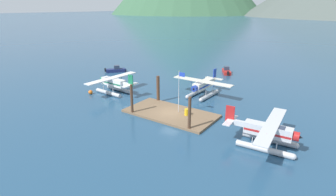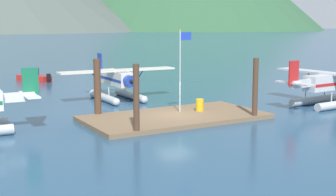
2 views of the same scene
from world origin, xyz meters
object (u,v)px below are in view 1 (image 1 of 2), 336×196
at_px(mooring_buoy, 91,92).
at_px(boat_navy_open_west, 116,70).
at_px(flagpole, 180,87).
at_px(seaplane_silver_stbd_aft, 268,133).
at_px(seaplane_cream_bow_centre, 203,87).
at_px(fuel_drum, 187,112).
at_px(seaplane_white_port_fwd, 113,84).
at_px(boat_red_open_north, 226,71).

relative_size(mooring_buoy, boat_navy_open_west, 0.17).
distance_m(flagpole, seaplane_silver_stbd_aft, 12.89).
xyz_separation_m(mooring_buoy, boat_navy_open_west, (-8.08, 14.04, 0.13)).
bearing_deg(seaplane_cream_bow_centre, fuel_drum, -75.09).
xyz_separation_m(fuel_drum, mooring_buoy, (-18.52, -0.85, -0.39)).
height_order(fuel_drum, seaplane_white_port_fwd, seaplane_white_port_fwd).
height_order(fuel_drum, boat_navy_open_west, boat_navy_open_west).
distance_m(mooring_buoy, seaplane_white_port_fwd, 4.10).
distance_m(fuel_drum, seaplane_cream_bow_centre, 9.57).
bearing_deg(boat_navy_open_west, boat_red_open_north, 32.10).
bearing_deg(fuel_drum, seaplane_silver_stbd_aft, -10.21).
relative_size(flagpole, boat_red_open_north, 1.34).
distance_m(seaplane_white_port_fwd, boat_red_open_north, 26.55).
distance_m(flagpole, fuel_drum, 3.50).
distance_m(flagpole, mooring_buoy, 17.56).
bearing_deg(seaplane_cream_bow_centre, mooring_buoy, -147.93).
xyz_separation_m(seaplane_white_port_fwd, seaplane_cream_bow_centre, (13.33, 7.27, 0.00)).
bearing_deg(mooring_buoy, flagpole, 3.89).
xyz_separation_m(seaplane_silver_stbd_aft, boat_navy_open_west, (-37.68, 15.18, -1.09)).
height_order(flagpole, mooring_buoy, flagpole).
distance_m(seaplane_white_port_fwd, seaplane_silver_stbd_aft, 27.16).
relative_size(seaplane_cream_bow_centre, boat_navy_open_west, 2.51).
distance_m(fuel_drum, seaplane_white_port_fwd, 15.93).
bearing_deg(flagpole, seaplane_silver_stbd_aft, -10.52).
xyz_separation_m(mooring_buoy, seaplane_cream_bow_centre, (16.06, 10.06, 1.22)).
height_order(seaplane_white_port_fwd, boat_red_open_north, seaplane_white_port_fwd).
bearing_deg(seaplane_silver_stbd_aft, fuel_drum, 169.79).
height_order(flagpole, fuel_drum, flagpole).
distance_m(fuel_drum, boat_red_open_north, 26.98).
bearing_deg(flagpole, fuel_drum, -12.98).
distance_m(seaplane_silver_stbd_aft, boat_red_open_north, 32.92).
bearing_deg(seaplane_cream_bow_centre, seaplane_white_port_fwd, -151.40).
relative_size(flagpole, seaplane_silver_stbd_aft, 0.56).
distance_m(mooring_buoy, boat_navy_open_west, 16.20).
distance_m(seaplane_cream_bow_centre, boat_navy_open_west, 24.49).
height_order(mooring_buoy, seaplane_white_port_fwd, seaplane_white_port_fwd).
height_order(flagpole, boat_navy_open_west, flagpole).
bearing_deg(seaplane_white_port_fwd, boat_red_open_north, 67.23).
relative_size(seaplane_silver_stbd_aft, seaplane_cream_bow_centre, 1.00).
relative_size(mooring_buoy, seaplane_white_port_fwd, 0.07).
bearing_deg(boat_red_open_north, seaplane_white_port_fwd, -112.77).
xyz_separation_m(seaplane_silver_stbd_aft, seaplane_cream_bow_centre, (-13.54, 11.21, 0.00)).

